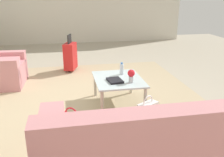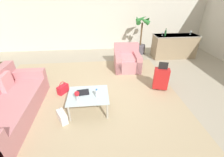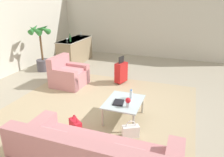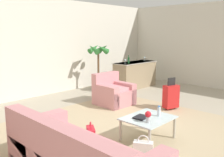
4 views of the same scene
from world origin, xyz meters
name	(u,v)px [view 2 (image 2 of 4)]	position (x,y,z in m)	size (l,w,h in m)	color
ground_plane	(105,96)	(0.00, 0.00, 0.00)	(12.00, 12.00, 0.00)	#A89E89
wall_back	(99,16)	(0.00, 4.06, 1.55)	(10.24, 0.12, 3.10)	beige
area_rug	(83,93)	(-0.60, 0.20, 0.00)	(5.20, 4.40, 0.01)	tan
couch	(4,107)	(-2.20, -0.60, 0.31)	(0.98, 2.39, 0.90)	#C67F84
armchair	(127,61)	(0.90, 1.67, 0.30)	(0.93, 0.95, 0.88)	#C67F84
coffee_table	(88,97)	(-0.40, -0.50, 0.39)	(0.92, 0.75, 0.44)	silver
water_bottle	(97,93)	(-0.20, -0.60, 0.54)	(0.06, 0.06, 0.20)	silver
coffee_table_book	(83,92)	(-0.52, -0.42, 0.46)	(0.27, 0.21, 0.03)	black
flower_vase	(77,95)	(-0.62, -0.65, 0.56)	(0.11, 0.11, 0.21)	#B2B7BC
bar_console	(174,46)	(3.10, 2.60, 0.49)	(1.81, 0.68, 0.95)	#937F60
wine_glass_leftmost	(163,33)	(2.48, 2.56, 1.06)	(0.08, 0.08, 0.15)	silver
wine_glass_left_of_centre	(191,32)	(3.72, 2.65, 1.06)	(0.08, 0.08, 0.15)	silver
wine_bottle_green	(165,33)	(2.56, 2.47, 1.07)	(0.07, 0.07, 0.30)	#194C23
suitcase_red	(161,78)	(1.60, 0.20, 0.36)	(0.45, 0.33, 0.85)	red
handbag_red	(63,89)	(-1.15, 0.28, 0.13)	(0.30, 0.34, 0.36)	red
handbag_white	(62,116)	(-0.97, -0.81, 0.13)	(0.28, 0.35, 0.36)	white
potted_palm	(141,36)	(1.80, 3.20, 0.80)	(0.64, 0.64, 1.67)	#514C56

